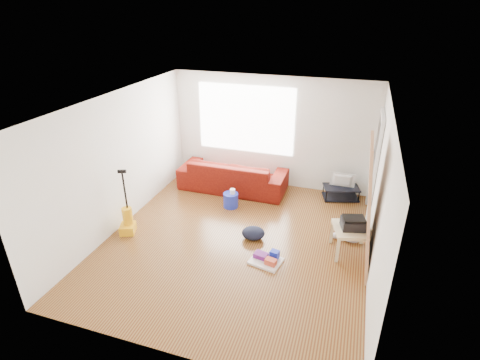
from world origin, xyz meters
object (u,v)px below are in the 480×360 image
(tv_stand, at_px, (341,192))
(side_table, at_px, (352,232))
(cleaning_tray, at_px, (267,259))
(vacuum, at_px, (128,221))
(sofa, at_px, (233,188))
(bucket, at_px, (231,206))
(backpack, at_px, (253,238))

(tv_stand, height_order, side_table, side_table)
(cleaning_tray, relative_size, vacuum, 0.46)
(sofa, height_order, bucket, sofa)
(cleaning_tray, bearing_deg, side_table, 28.58)
(backpack, bearing_deg, cleaning_tray, -69.77)
(tv_stand, xyz_separation_m, vacuum, (-3.65, -2.55, 0.08))
(tv_stand, relative_size, vacuum, 0.67)
(side_table, height_order, bucket, side_table)
(tv_stand, height_order, bucket, tv_stand)
(bucket, height_order, cleaning_tray, cleaning_tray)
(cleaning_tray, xyz_separation_m, vacuum, (-2.67, 0.07, 0.18))
(cleaning_tray, xyz_separation_m, backpack, (-0.40, 0.58, -0.05))
(tv_stand, xyz_separation_m, cleaning_tray, (-0.98, -2.63, -0.09))
(side_table, xyz_separation_m, cleaning_tray, (-1.28, -0.70, -0.35))
(side_table, distance_m, bucket, 2.63)
(backpack, relative_size, vacuum, 0.34)
(tv_stand, relative_size, backpack, 2.00)
(backpack, bearing_deg, tv_stand, 41.37)
(sofa, bearing_deg, bucket, 105.63)
(backpack, bearing_deg, vacuum, 177.91)
(vacuum, bearing_deg, bucket, 23.53)
(vacuum, bearing_deg, tv_stand, 13.88)
(sofa, xyz_separation_m, bucket, (0.22, -0.80, 0.00))
(sofa, relative_size, cleaning_tray, 4.20)
(sofa, distance_m, cleaning_tray, 2.74)
(backpack, bearing_deg, sofa, 104.60)
(side_table, bearing_deg, backpack, -175.99)
(cleaning_tray, height_order, backpack, cleaning_tray)
(tv_stand, distance_m, backpack, 2.47)
(cleaning_tray, bearing_deg, sofa, 120.67)
(sofa, bearing_deg, vacuum, 60.83)
(bucket, bearing_deg, tv_stand, 26.52)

